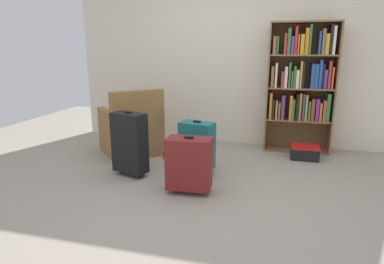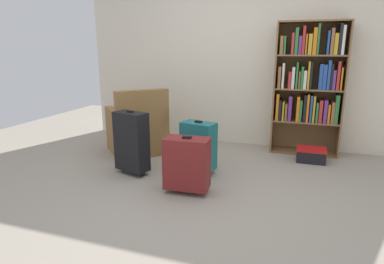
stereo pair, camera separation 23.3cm
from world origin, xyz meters
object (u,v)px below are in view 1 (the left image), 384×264
(mug, at_px, (166,155))
(suitcase_teal, at_px, (197,146))
(storage_box, at_px, (305,152))
(suitcase_dark_red, at_px, (189,163))
(bookshelf, at_px, (301,83))
(suitcase_black, at_px, (130,143))
(armchair, at_px, (132,131))

(mug, relative_size, suitcase_teal, 0.19)
(storage_box, distance_m, suitcase_dark_red, 1.82)
(bookshelf, height_order, suitcase_teal, bookshelf)
(mug, distance_m, storage_box, 1.82)
(bookshelf, relative_size, suitcase_black, 2.36)
(mug, bearing_deg, armchair, 170.09)
(bookshelf, xyz_separation_m, suitcase_black, (-1.89, -1.46, -0.58))
(armchair, bearing_deg, mug, -9.91)
(mug, distance_m, suitcase_dark_red, 1.12)
(bookshelf, bearing_deg, suitcase_black, -142.26)
(bookshelf, bearing_deg, suitcase_dark_red, -122.89)
(armchair, height_order, mug, armchair)
(bookshelf, xyz_separation_m, suitcase_teal, (-1.17, -1.18, -0.64))
(bookshelf, relative_size, suitcase_teal, 2.83)
(bookshelf, distance_m, suitcase_teal, 1.78)
(bookshelf, bearing_deg, armchair, -162.09)
(bookshelf, height_order, storage_box, bookshelf)
(mug, distance_m, suitcase_teal, 0.69)
(armchair, relative_size, suitcase_teal, 1.60)
(bookshelf, xyz_separation_m, armchair, (-2.21, -0.71, -0.64))
(storage_box, xyz_separation_m, suitcase_teal, (-1.26, -0.80, 0.23))
(storage_box, bearing_deg, mug, -166.54)
(bookshelf, distance_m, suitcase_black, 2.45)
(bookshelf, height_order, armchair, bookshelf)
(suitcase_black, bearing_deg, suitcase_dark_red, -19.68)
(suitcase_dark_red, xyz_separation_m, suitcase_teal, (-0.05, 0.55, 0.02))
(mug, bearing_deg, suitcase_teal, -36.60)
(suitcase_teal, bearing_deg, suitcase_black, -158.72)
(bookshelf, height_order, suitcase_dark_red, bookshelf)
(armchair, relative_size, mug, 8.25)
(mug, xyz_separation_m, suitcase_teal, (0.51, -0.38, 0.28))
(mug, relative_size, storage_box, 0.33)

